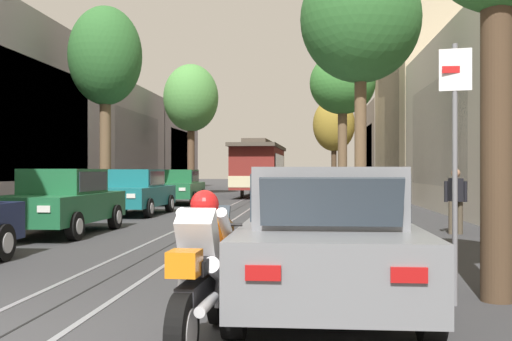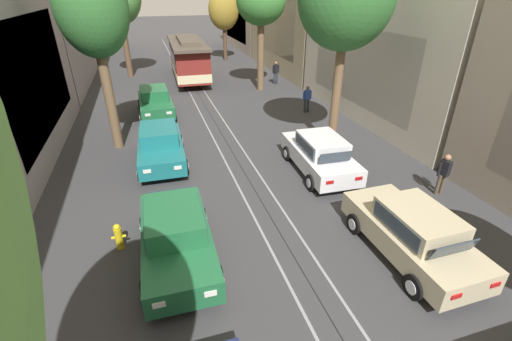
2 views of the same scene
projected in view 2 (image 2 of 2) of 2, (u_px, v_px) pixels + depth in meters
ground_plane at (210, 113)px, 21.04m from camera, size 160.00×160.00×0.00m
trolley_track_rails at (201, 98)px, 23.91m from camera, size 1.14×62.04×0.01m
building_facade_left at (1, 55)px, 17.63m from camera, size 5.86×53.74×8.38m
building_facade_right at (337, 30)px, 24.93m from camera, size 5.75×53.74×10.18m
parked_car_green_second_left at (176, 236)px, 9.45m from camera, size 2.04×4.38×1.58m
parked_car_teal_mid_left at (160, 145)px, 14.83m from camera, size 2.08×4.40×1.58m
parked_car_green_fourth_left at (155, 102)px, 20.46m from camera, size 2.08×4.39×1.58m
parked_car_beige_second_right at (412, 232)px, 9.59m from camera, size 2.03×4.37×1.58m
parked_car_white_mid_right at (320, 154)px, 14.05m from camera, size 2.13×4.42×1.58m
street_tree_kerb_left_second at (92, 11)px, 13.92m from camera, size 2.85×2.75×7.94m
street_tree_kerb_right_mid at (261, 2)px, 23.11m from camera, size 3.32×3.16×7.55m
street_tree_kerb_right_fourth at (224, 10)px, 33.90m from camera, size 2.96×2.50×6.65m
cable_car_trolley at (189, 60)px, 27.53m from camera, size 2.81×9.17×3.28m
pedestrian_on_left_pavement at (444, 172)px, 12.49m from camera, size 0.55×0.40×1.59m
pedestrian_on_right_pavement at (307, 98)px, 20.85m from camera, size 0.55×0.37×1.59m
pedestrian_crossing_far at (276, 71)px, 26.88m from camera, size 0.55×0.35×1.71m
fire_hydrant at (119, 236)px, 10.03m from camera, size 0.40×0.22×0.84m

